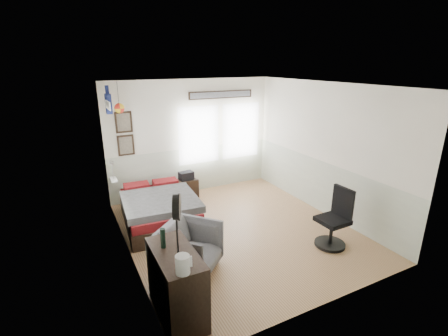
{
  "coord_description": "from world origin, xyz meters",
  "views": [
    {
      "loc": [
        -2.74,
        -4.78,
        3.07
      ],
      "look_at": [
        -0.1,
        0.4,
        1.15
      ],
      "focal_mm": 26.0,
      "sensor_mm": 36.0,
      "label": 1
    }
  ],
  "objects_px": {
    "dresser": "(177,284)",
    "task_chair": "(335,223)",
    "bed": "(159,209)",
    "nightstand": "(187,189)",
    "armchair": "(190,248)"
  },
  "relations": [
    {
      "from": "dresser",
      "to": "nightstand",
      "type": "relative_size",
      "value": 2.2
    },
    {
      "from": "dresser",
      "to": "armchair",
      "type": "xyz_separation_m",
      "value": [
        0.49,
        0.8,
        -0.08
      ]
    },
    {
      "from": "bed",
      "to": "task_chair",
      "type": "distance_m",
      "value": 3.3
    },
    {
      "from": "nightstand",
      "to": "task_chair",
      "type": "distance_m",
      "value": 3.47
    },
    {
      "from": "dresser",
      "to": "armchair",
      "type": "distance_m",
      "value": 0.94
    },
    {
      "from": "dresser",
      "to": "armchair",
      "type": "height_order",
      "value": "dresser"
    },
    {
      "from": "nightstand",
      "to": "task_chair",
      "type": "xyz_separation_m",
      "value": [
        1.54,
        -3.11,
        0.2
      ]
    },
    {
      "from": "armchair",
      "to": "task_chair",
      "type": "xyz_separation_m",
      "value": [
        2.48,
        -0.47,
        0.06
      ]
    },
    {
      "from": "dresser",
      "to": "task_chair",
      "type": "bearing_deg",
      "value": 6.37
    },
    {
      "from": "bed",
      "to": "armchair",
      "type": "relative_size",
      "value": 2.41
    },
    {
      "from": "bed",
      "to": "dresser",
      "type": "height_order",
      "value": "dresser"
    },
    {
      "from": "task_chair",
      "to": "nightstand",
      "type": "bearing_deg",
      "value": 114.82
    },
    {
      "from": "dresser",
      "to": "task_chair",
      "type": "distance_m",
      "value": 2.99
    },
    {
      "from": "nightstand",
      "to": "bed",
      "type": "bearing_deg",
      "value": -144.76
    },
    {
      "from": "bed",
      "to": "task_chair",
      "type": "relative_size",
      "value": 1.88
    }
  ]
}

